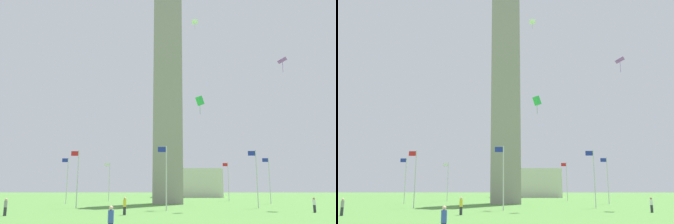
% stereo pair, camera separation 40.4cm
% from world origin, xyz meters
% --- Properties ---
extents(ground_plane, '(260.00, 260.00, 0.00)m').
position_xyz_m(ground_plane, '(0.00, 0.00, 0.00)').
color(ground_plane, '#548C3D').
extents(obelisk_monument, '(5.00, 5.00, 45.48)m').
position_xyz_m(obelisk_monument, '(0.00, 0.00, 22.74)').
color(obelisk_monument, gray).
rests_on(obelisk_monument, ground).
extents(flagpole_n, '(1.12, 0.14, 7.71)m').
position_xyz_m(flagpole_n, '(17.24, 0.00, 4.24)').
color(flagpole_n, silver).
rests_on(flagpole_n, ground).
extents(flagpole_ne, '(1.12, 0.14, 7.71)m').
position_xyz_m(flagpole_ne, '(12.21, 12.15, 4.24)').
color(flagpole_ne, silver).
rests_on(flagpole_ne, ground).
extents(flagpole_e, '(1.12, 0.14, 7.71)m').
position_xyz_m(flagpole_e, '(0.06, 17.18, 4.24)').
color(flagpole_e, silver).
rests_on(flagpole_e, ground).
extents(flagpole_se, '(1.12, 0.14, 7.71)m').
position_xyz_m(flagpole_se, '(-12.09, 12.15, 4.24)').
color(flagpole_se, silver).
rests_on(flagpole_se, ground).
extents(flagpole_s, '(1.12, 0.14, 7.71)m').
position_xyz_m(flagpole_s, '(-17.12, 0.00, 4.24)').
color(flagpole_s, silver).
rests_on(flagpole_s, ground).
extents(flagpole_sw, '(1.12, 0.14, 7.71)m').
position_xyz_m(flagpole_sw, '(-12.09, -12.15, 4.24)').
color(flagpole_sw, silver).
rests_on(flagpole_sw, ground).
extents(flagpole_w, '(1.12, 0.14, 7.71)m').
position_xyz_m(flagpole_w, '(0.06, -17.18, 4.24)').
color(flagpole_w, silver).
rests_on(flagpole_w, ground).
extents(flagpole_nw, '(1.12, 0.14, 7.71)m').
position_xyz_m(flagpole_nw, '(12.21, -12.15, 4.24)').
color(flagpole_nw, silver).
rests_on(flagpole_nw, ground).
extents(person_white_shirt, '(0.32, 0.32, 1.62)m').
position_xyz_m(person_white_shirt, '(-16.39, 20.16, 0.80)').
color(person_white_shirt, '#2D2D38').
rests_on(person_white_shirt, ground).
extents(person_blue_shirt, '(0.32, 0.32, 1.71)m').
position_xyz_m(person_blue_shirt, '(2.66, 40.16, 0.85)').
color(person_blue_shirt, '#2D2D38').
rests_on(person_blue_shirt, ground).
extents(person_gray_shirt, '(0.32, 0.32, 1.68)m').
position_xyz_m(person_gray_shirt, '(15.52, 25.20, 0.83)').
color(person_gray_shirt, '#2D2D38').
rests_on(person_gray_shirt, ground).
extents(person_yellow_shirt, '(0.32, 0.32, 1.76)m').
position_xyz_m(person_yellow_shirt, '(4.07, 24.03, 0.88)').
color(person_yellow_shirt, '#2D2D38').
rests_on(person_yellow_shirt, ground).
extents(kite_purple_diamond, '(1.64, 1.67, 2.02)m').
position_xyz_m(kite_purple_diamond, '(-16.41, 13.09, 20.29)').
color(kite_purple_diamond, purple).
extents(kite_green_box, '(1.17, 1.07, 2.38)m').
position_xyz_m(kite_green_box, '(-4.23, 17.39, 13.38)').
color(kite_green_box, green).
extents(kite_white_diamond, '(0.92, 0.81, 1.48)m').
position_xyz_m(kite_white_diamond, '(-4.33, 9.46, 28.14)').
color(kite_white_diamond, white).
extents(distant_building, '(18.06, 14.48, 7.84)m').
position_xyz_m(distant_building, '(-5.52, -43.29, 3.92)').
color(distant_building, beige).
rests_on(distant_building, ground).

